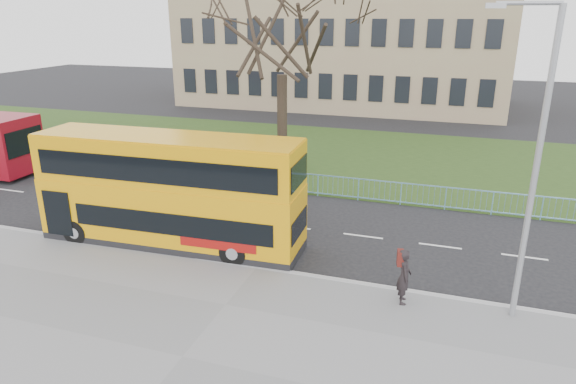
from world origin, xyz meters
name	(u,v)px	position (x,y,z in m)	size (l,w,h in m)	color
ground	(272,252)	(0.00, 0.00, 0.00)	(120.00, 120.00, 0.00)	black
pavement	(183,358)	(0.00, -6.75, 0.06)	(80.00, 10.50, 0.12)	slate
kerb	(257,268)	(0.00, -1.55, 0.07)	(80.00, 0.20, 0.14)	#979799
grass_verge	(350,156)	(0.00, 14.30, 0.04)	(80.00, 15.40, 0.08)	#243C15
guard_railing	(318,185)	(0.00, 6.60, 0.55)	(40.00, 0.12, 1.10)	#72ADCB
bare_tree	(282,55)	(-3.00, 10.00, 6.41)	(8.86, 8.86, 12.66)	black
civic_building	(346,30)	(-5.00, 35.00, 7.00)	(30.00, 15.00, 14.00)	#91765C
yellow_bus	(169,189)	(-3.88, -0.51, 2.27)	(10.17, 2.78, 4.23)	orange
pedestrian	(404,276)	(5.08, -2.27, 1.00)	(0.64, 0.42, 1.75)	black
street_lamp	(533,159)	(8.11, -2.02, 4.86)	(1.83, 0.20, 8.65)	#929499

